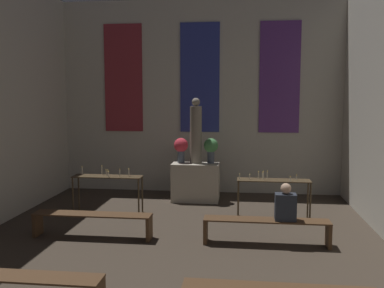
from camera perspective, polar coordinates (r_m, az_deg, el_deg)
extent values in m
cube|color=beige|center=(11.46, 1.09, 6.25)|extent=(7.63, 0.12, 5.10)
cube|color=maroon|center=(11.78, -9.13, 8.66)|extent=(1.03, 0.03, 2.86)
cube|color=navy|center=(11.39, 1.05, 8.82)|extent=(1.03, 0.03, 2.86)
cube|color=#60337F|center=(11.37, 11.61, 8.70)|extent=(1.03, 0.03, 2.86)
cube|color=#BCB29E|center=(10.65, 0.51, -5.03)|extent=(1.15, 0.73, 0.94)
cylinder|color=gray|center=(10.48, 0.52, 1.24)|extent=(0.29, 0.29, 1.39)
sphere|color=gray|center=(10.44, 0.52, 5.61)|extent=(0.20, 0.20, 0.20)
cylinder|color=#4C5666|center=(10.59, -1.48, -1.65)|extent=(0.17, 0.17, 0.32)
sphere|color=#DB3342|center=(10.55, -1.48, -0.14)|extent=(0.35, 0.35, 0.35)
cylinder|color=#4C5666|center=(10.51, 2.53, -1.72)|extent=(0.17, 0.17, 0.32)
sphere|color=#4C9351|center=(10.47, 2.53, -0.19)|extent=(0.35, 0.35, 0.35)
cube|color=#473823|center=(9.60, -11.21, -4.26)|extent=(1.53, 0.39, 0.02)
cylinder|color=#473823|center=(9.79, -15.59, -6.68)|extent=(0.04, 0.04, 0.82)
cylinder|color=#473823|center=(9.33, -7.13, -7.12)|extent=(0.04, 0.04, 0.82)
cylinder|color=#473823|center=(10.09, -14.86, -6.26)|extent=(0.04, 0.04, 0.82)
cylinder|color=#473823|center=(9.65, -6.65, -6.66)|extent=(0.04, 0.04, 0.82)
cylinder|color=silver|center=(9.68, -11.38, -3.79)|extent=(0.02, 0.02, 0.11)
sphere|color=#F9CC4C|center=(9.67, -11.39, -3.40)|extent=(0.02, 0.02, 0.02)
cylinder|color=silver|center=(9.46, -8.43, -3.83)|extent=(0.02, 0.02, 0.15)
sphere|color=#F9CC4C|center=(9.45, -8.44, -3.30)|extent=(0.02, 0.02, 0.02)
cylinder|color=silver|center=(9.57, -11.15, -3.87)|extent=(0.02, 0.02, 0.12)
sphere|color=#F9CC4C|center=(9.55, -11.16, -3.44)|extent=(0.02, 0.02, 0.02)
cylinder|color=silver|center=(9.44, -11.07, -4.04)|extent=(0.02, 0.02, 0.11)
sphere|color=#F9CC4C|center=(9.42, -11.08, -3.64)|extent=(0.02, 0.02, 0.02)
cylinder|color=silver|center=(9.80, -11.92, -3.48)|extent=(0.02, 0.02, 0.18)
sphere|color=#F9CC4C|center=(9.78, -11.94, -2.89)|extent=(0.02, 0.02, 0.02)
cylinder|color=silver|center=(9.42, -9.61, -3.88)|extent=(0.02, 0.02, 0.16)
sphere|color=#F9CC4C|center=(9.40, -9.62, -3.33)|extent=(0.02, 0.02, 0.02)
cylinder|color=silver|center=(9.88, -14.44, -3.51)|extent=(0.02, 0.02, 0.16)
sphere|color=#F9CC4C|center=(9.86, -14.45, -2.98)|extent=(0.02, 0.02, 0.02)
cylinder|color=silver|center=(9.48, -8.41, -3.88)|extent=(0.02, 0.02, 0.13)
sphere|color=#F9CC4C|center=(9.46, -8.42, -3.41)|extent=(0.02, 0.02, 0.02)
cube|color=#473823|center=(9.16, 10.84, -4.77)|extent=(1.53, 0.39, 0.02)
cylinder|color=#473823|center=(9.07, 6.17, -7.51)|extent=(0.04, 0.04, 0.82)
cylinder|color=#473823|center=(9.17, 15.49, -7.55)|extent=(0.04, 0.04, 0.82)
cylinder|color=#473823|center=(9.39, 6.20, -7.02)|extent=(0.04, 0.04, 0.82)
cylinder|color=#473823|center=(9.50, 15.19, -7.06)|extent=(0.04, 0.04, 0.82)
cylinder|color=silver|center=(9.24, 8.85, -4.17)|extent=(0.02, 0.02, 0.13)
sphere|color=#F9CC4C|center=(9.22, 8.86, -3.70)|extent=(0.02, 0.02, 0.02)
cylinder|color=silver|center=(9.02, 12.96, -4.63)|extent=(0.02, 0.02, 0.09)
sphere|color=#F9CC4C|center=(9.01, 12.97, -4.27)|extent=(0.02, 0.02, 0.02)
cylinder|color=silver|center=(9.10, 6.38, -4.40)|extent=(0.02, 0.02, 0.10)
sphere|color=#F9CC4C|center=(9.09, 6.38, -4.02)|extent=(0.02, 0.02, 0.02)
cylinder|color=silver|center=(9.22, 9.39, -4.21)|extent=(0.02, 0.02, 0.13)
sphere|color=#F9CC4C|center=(9.21, 9.39, -3.75)|extent=(0.02, 0.02, 0.02)
cylinder|color=silver|center=(9.21, 10.00, -4.15)|extent=(0.02, 0.02, 0.15)
sphere|color=#F9CC4C|center=(9.19, 10.01, -3.61)|extent=(0.02, 0.02, 0.02)
cylinder|color=silver|center=(9.12, 7.69, -4.41)|extent=(0.02, 0.02, 0.09)
sphere|color=#F9CC4C|center=(9.11, 7.70, -4.05)|extent=(0.02, 0.02, 0.02)
cylinder|color=silver|center=(9.23, 13.75, -4.41)|extent=(0.02, 0.02, 0.09)
sphere|color=#F9CC4C|center=(9.22, 13.76, -4.06)|extent=(0.02, 0.02, 0.02)
cylinder|color=silver|center=(9.10, 9.49, -4.22)|extent=(0.02, 0.02, 0.17)
sphere|color=#F9CC4C|center=(9.08, 9.51, -3.63)|extent=(0.02, 0.02, 0.02)
cube|color=#4C331E|center=(5.77, -22.73, -15.93)|extent=(2.18, 0.36, 0.03)
cube|color=#4C331E|center=(8.11, -13.16, -9.10)|extent=(2.18, 0.36, 0.03)
cube|color=#4C331E|center=(8.58, -19.89, -10.02)|extent=(0.06, 0.32, 0.43)
cube|color=#4C331E|center=(7.89, -5.72, -11.12)|extent=(0.06, 0.32, 0.43)
cube|color=#4C331E|center=(7.66, 9.87, -9.96)|extent=(2.18, 0.36, 0.03)
cube|color=#4C331E|center=(7.74, 1.82, -11.44)|extent=(0.06, 0.32, 0.43)
cube|color=#4C331E|center=(7.85, 17.74, -11.48)|extent=(0.06, 0.32, 0.43)
cube|color=#282D38|center=(7.62, 12.35, -8.20)|extent=(0.36, 0.24, 0.46)
sphere|color=tan|center=(7.54, 12.41, -5.82)|extent=(0.18, 0.18, 0.18)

